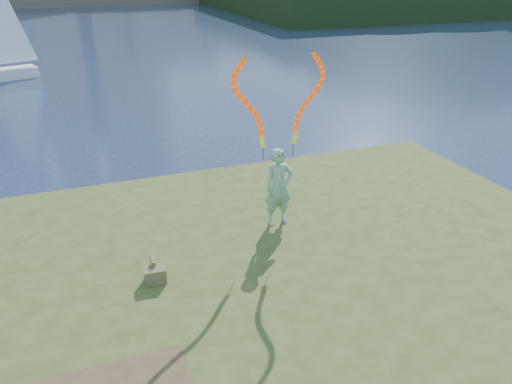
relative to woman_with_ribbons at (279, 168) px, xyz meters
name	(u,v)px	position (x,y,z in m)	size (l,w,h in m)	color
ground	(193,313)	(-2.50, -1.58, -2.19)	(320.00, 320.00, 0.00)	#1A2842
grassy_knoll	(228,383)	(-2.50, -3.87, -1.85)	(20.00, 18.00, 0.80)	#344318
wooded_hill	(463,3)	(57.07, 58.38, -2.03)	(78.00, 50.00, 63.00)	black
woman_with_ribbons	(279,168)	(0.00, 0.00, 0.00)	(2.14, 0.45, 4.20)	#126522
canvas_bag	(155,274)	(-3.15, -1.37, -1.23)	(0.43, 0.49, 0.39)	brown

